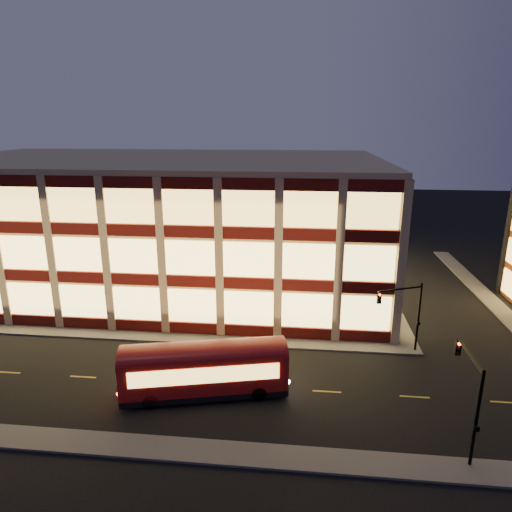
# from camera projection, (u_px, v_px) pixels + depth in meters

# --- Properties ---
(ground) EXTENTS (200.00, 200.00, 0.00)m
(ground) POSITION_uv_depth(u_px,v_px,m) (138.00, 342.00, 39.47)
(ground) COLOR black
(ground) RESTS_ON ground
(sidewalk_office_south) EXTENTS (54.00, 2.00, 0.15)m
(sidewalk_office_south) POSITION_uv_depth(u_px,v_px,m) (109.00, 334.00, 40.71)
(sidewalk_office_south) COLOR #514F4C
(sidewalk_office_south) RESTS_ON ground
(sidewalk_office_east) EXTENTS (2.00, 30.00, 0.15)m
(sidewalk_office_east) POSITION_uv_depth(u_px,v_px,m) (379.00, 284.00, 53.30)
(sidewalk_office_east) COLOR #514F4C
(sidewalk_office_east) RESTS_ON ground
(sidewalk_tower_west) EXTENTS (2.00, 30.00, 0.15)m
(sidewalk_tower_west) POSITION_uv_depth(u_px,v_px,m) (477.00, 288.00, 52.17)
(sidewalk_tower_west) COLOR #514F4C
(sidewalk_tower_west) RESTS_ON ground
(sidewalk_near) EXTENTS (100.00, 2.00, 0.15)m
(sidewalk_near) POSITION_uv_depth(u_px,v_px,m) (60.00, 441.00, 27.04)
(sidewalk_near) COLOR #514F4C
(sidewalk_near) RESTS_ON ground
(office_building) EXTENTS (50.45, 30.45, 14.50)m
(office_building) POSITION_uv_depth(u_px,v_px,m) (160.00, 219.00, 53.89)
(office_building) COLOR tan
(office_building) RESTS_ON ground
(traffic_signal_far) EXTENTS (3.79, 1.87, 6.00)m
(traffic_signal_far) POSITION_uv_depth(u_px,v_px,m) (405.00, 307.00, 36.25)
(traffic_signal_far) COLOR black
(traffic_signal_far) RESTS_ON ground
(traffic_signal_near) EXTENTS (0.32, 4.45, 6.00)m
(traffic_signal_near) POSITION_uv_depth(u_px,v_px,m) (470.00, 386.00, 25.36)
(traffic_signal_near) COLOR black
(traffic_signal_near) RESTS_ON ground
(trolley_bus) EXTENTS (11.64, 5.40, 3.83)m
(trolley_bus) POSITION_uv_depth(u_px,v_px,m) (204.00, 366.00, 31.30)
(trolley_bus) COLOR #A10908
(trolley_bus) RESTS_ON ground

